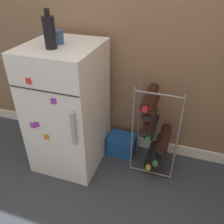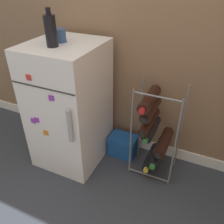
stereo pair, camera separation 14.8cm
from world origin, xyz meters
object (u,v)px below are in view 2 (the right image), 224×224
(fridge_top_cup, at_px, (60,35))
(fridge_top_bottle, at_px, (51,30))
(wine_rack, at_px, (154,131))
(mini_fridge, at_px, (70,106))
(soda_box, at_px, (123,145))

(fridge_top_cup, relative_size, fridge_top_bottle, 0.37)
(fridge_top_cup, height_order, fridge_top_bottle, fridge_top_bottle)
(wine_rack, bearing_deg, mini_fridge, -170.61)
(mini_fridge, relative_size, fridge_top_bottle, 4.20)
(mini_fridge, relative_size, fridge_top_cup, 11.35)
(soda_box, height_order, fridge_top_cup, fridge_top_cup)
(mini_fridge, bearing_deg, wine_rack, 9.39)
(soda_box, distance_m, fridge_top_bottle, 1.06)
(soda_box, distance_m, fridge_top_cup, 0.99)
(wine_rack, bearing_deg, soda_box, 164.61)
(mini_fridge, relative_size, soda_box, 4.29)
(mini_fridge, height_order, fridge_top_cup, fridge_top_cup)
(soda_box, xyz_separation_m, fridge_top_bottle, (-0.38, -0.26, 0.95))
(mini_fridge, relative_size, wine_rack, 1.32)
(wine_rack, height_order, fridge_top_cup, fridge_top_cup)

